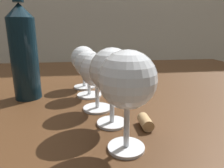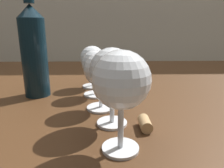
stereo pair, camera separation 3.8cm
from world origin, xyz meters
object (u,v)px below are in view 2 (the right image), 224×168
at_px(wine_glass_rose, 95,65).
at_px(cork, 145,123).
at_px(wine_glass_merlot, 112,71).
at_px(wine_glass_amber, 92,60).
at_px(wine_glass_white, 101,72).
at_px(wine_glass_cabernet, 121,83).
at_px(wine_bottle, 34,49).

relative_size(wine_glass_rose, cork, 3.03).
xyz_separation_m(wine_glass_merlot, wine_glass_amber, (-0.05, 0.26, -0.02)).
bearing_deg(wine_glass_rose, cork, -63.19).
distance_m(wine_glass_white, cork, 0.15).
height_order(wine_glass_white, wine_glass_amber, same).
relative_size(wine_glass_cabernet, wine_glass_rose, 1.22).
bearing_deg(wine_glass_merlot, wine_bottle, 137.69).
distance_m(wine_bottle, cork, 0.36).
xyz_separation_m(wine_glass_cabernet, wine_glass_rose, (-0.05, 0.27, -0.02)).
distance_m(wine_glass_rose, wine_bottle, 0.17).
bearing_deg(cork, wine_glass_rose, 116.81).
bearing_deg(wine_glass_cabernet, wine_glass_rose, 100.77).
xyz_separation_m(wine_glass_cabernet, wine_glass_white, (-0.03, 0.17, -0.02)).
relative_size(wine_glass_rose, wine_glass_amber, 0.97).
distance_m(wine_glass_amber, wine_bottle, 0.17).
xyz_separation_m(wine_glass_amber, cork, (0.11, -0.28, -0.08)).
relative_size(wine_bottle, cork, 7.54).
bearing_deg(wine_bottle, cork, -38.01).
bearing_deg(wine_glass_rose, wine_glass_cabernet, -79.23).
bearing_deg(cork, wine_glass_amber, 111.96).
bearing_deg(wine_glass_cabernet, wine_bottle, 128.09).
distance_m(wine_glass_cabernet, wine_glass_amber, 0.36).
bearing_deg(wine_glass_white, cork, -50.71).
relative_size(wine_glass_rose, wine_bottle, 0.40).
height_order(wine_glass_rose, cork, wine_glass_rose).
distance_m(wine_glass_cabernet, wine_glass_merlot, 0.09).
relative_size(wine_glass_cabernet, wine_glass_white, 1.19).
bearing_deg(wine_bottle, wine_glass_cabernet, -51.91).
bearing_deg(wine_glass_cabernet, wine_glass_merlot, 96.93).
distance_m(wine_glass_merlot, wine_glass_white, 0.08).
relative_size(wine_glass_merlot, wine_glass_rose, 1.18).
bearing_deg(cork, wine_glass_cabernet, -127.27).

